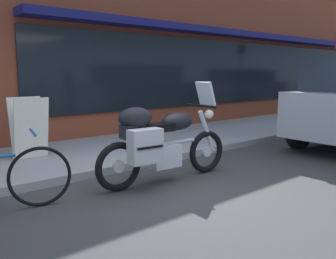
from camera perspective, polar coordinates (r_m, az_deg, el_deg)
ground_plane at (r=4.79m, az=1.15°, el=-9.56°), size 80.00×80.00×0.00m
storefront_building at (r=12.15m, az=13.58°, el=14.39°), size 21.37×0.90×5.53m
sidewalk_curb at (r=13.41m, az=23.99°, el=1.95°), size 30.00×2.53×0.12m
touring_motorcycle at (r=4.91m, az=-1.28°, el=-1.77°), size 2.18×0.62×1.40m
sandwich_board_sign at (r=6.33m, az=-21.37°, el=0.26°), size 0.55×0.43×1.01m
parking_sign_pole at (r=12.28m, az=25.40°, el=8.48°), size 0.44×0.07×2.50m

